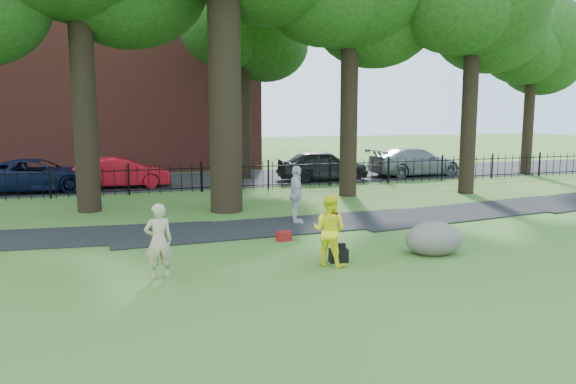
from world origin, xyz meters
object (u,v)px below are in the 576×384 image
object	(u,v)px
woman	(159,241)
boulder	(434,237)
man	(329,230)
red_sedan	(122,173)

from	to	relation	value
woman	boulder	xyz separation A→B (m)	(6.54, -0.05, -0.37)
man	boulder	world-z (taller)	man
man	red_sedan	distance (m)	15.29
woman	red_sedan	bearing A→B (deg)	-93.29
woman	man	xyz separation A→B (m)	(3.71, -0.22, 0.02)
man	woman	bearing A→B (deg)	40.68
woman	boulder	world-z (taller)	woman
woman	boulder	bearing A→B (deg)	175.72
man	boulder	distance (m)	2.86
man	red_sedan	world-z (taller)	man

